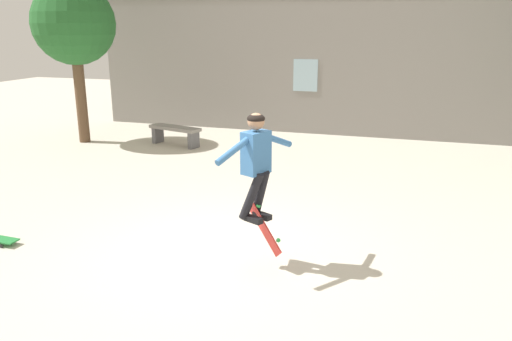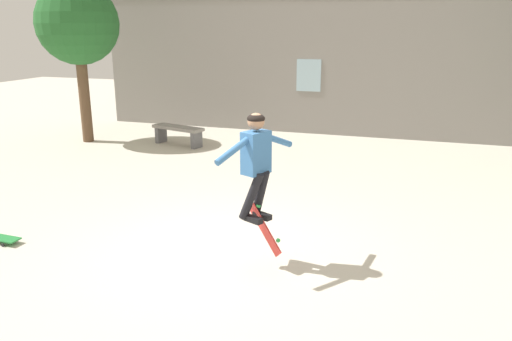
{
  "view_description": "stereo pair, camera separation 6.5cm",
  "coord_description": "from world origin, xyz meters",
  "px_view_note": "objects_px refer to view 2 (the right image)",
  "views": [
    {
      "loc": [
        2.29,
        -5.9,
        3.02
      ],
      "look_at": [
        0.52,
        -0.2,
        1.29
      ],
      "focal_mm": 35.0,
      "sensor_mm": 36.0,
      "label": 1
    },
    {
      "loc": [
        2.35,
        -5.88,
        3.02
      ],
      "look_at": [
        0.52,
        -0.2,
        1.29
      ],
      "focal_mm": 35.0,
      "sensor_mm": 36.0,
      "label": 2
    }
  ],
  "objects_px": {
    "tree_left": "(78,25)",
    "skateboard_flipping": "(263,227)",
    "park_bench": "(178,132)",
    "skater": "(256,158)"
  },
  "relations": [
    {
      "from": "skateboard_flipping",
      "to": "skater",
      "type": "bearing_deg",
      "value": -141.7
    },
    {
      "from": "skater",
      "to": "park_bench",
      "type": "bearing_deg",
      "value": 149.99
    },
    {
      "from": "tree_left",
      "to": "skateboard_flipping",
      "type": "xyz_separation_m",
      "value": [
        6.71,
        -5.57,
        -2.52
      ]
    },
    {
      "from": "park_bench",
      "to": "skateboard_flipping",
      "type": "distance_m",
      "value": 7.23
    },
    {
      "from": "park_bench",
      "to": "tree_left",
      "type": "bearing_deg",
      "value": -157.23
    },
    {
      "from": "tree_left",
      "to": "skater",
      "type": "xyz_separation_m",
      "value": [
        6.62,
        -5.59,
        -1.6
      ]
    },
    {
      "from": "tree_left",
      "to": "skateboard_flipping",
      "type": "distance_m",
      "value": 9.07
    },
    {
      "from": "tree_left",
      "to": "skater",
      "type": "bearing_deg",
      "value": -40.17
    },
    {
      "from": "skater",
      "to": "skateboard_flipping",
      "type": "xyz_separation_m",
      "value": [
        0.09,
        0.02,
        -0.92
      ]
    },
    {
      "from": "skater",
      "to": "tree_left",
      "type": "bearing_deg",
      "value": 165.37
    }
  ]
}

